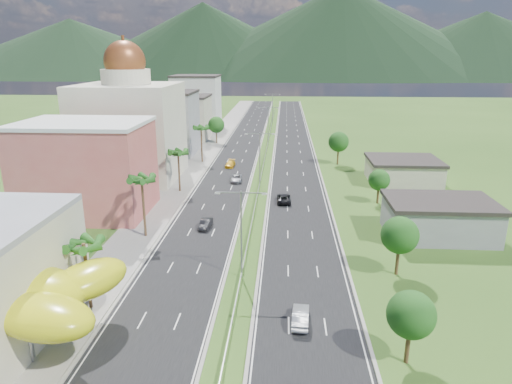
# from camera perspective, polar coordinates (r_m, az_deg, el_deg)

# --- Properties ---
(ground) EXTENTS (500.00, 500.00, 0.00)m
(ground) POSITION_cam_1_polar(r_m,az_deg,el_deg) (48.05, -2.95, -16.11)
(ground) COLOR #2D5119
(ground) RESTS_ON ground
(road_left) EXTENTS (11.00, 260.00, 0.04)m
(road_left) POSITION_cam_1_polar(r_m,az_deg,el_deg) (133.14, -1.82, 5.67)
(road_left) COLOR black
(road_left) RESTS_ON ground
(road_right) EXTENTS (11.00, 260.00, 0.04)m
(road_right) POSITION_cam_1_polar(r_m,az_deg,el_deg) (132.59, 4.68, 5.57)
(road_right) COLOR black
(road_right) RESTS_ON ground
(sidewalk_left) EXTENTS (7.00, 260.00, 0.12)m
(sidewalk_left) POSITION_cam_1_polar(r_m,az_deg,el_deg) (134.35, -5.87, 5.71)
(sidewalk_left) COLOR gray
(sidewalk_left) RESTS_ON ground
(median_guardrail) EXTENTS (0.10, 216.06, 0.76)m
(median_guardrail) POSITION_cam_1_polar(r_m,az_deg,el_deg) (114.93, 1.08, 4.15)
(median_guardrail) COLOR gray
(median_guardrail) RESTS_ON ground
(streetlight_median_b) EXTENTS (6.04, 0.25, 11.00)m
(streetlight_median_b) POSITION_cam_1_polar(r_m,az_deg,el_deg) (53.84, -1.86, -4.21)
(streetlight_median_b) COLOR gray
(streetlight_median_b) RESTS_ON ground
(streetlight_median_c) EXTENTS (6.04, 0.25, 11.00)m
(streetlight_median_c) POSITION_cam_1_polar(r_m,az_deg,el_deg) (92.16, 0.48, 4.82)
(streetlight_median_c) COLOR gray
(streetlight_median_c) RESTS_ON ground
(streetlight_median_d) EXTENTS (6.04, 0.25, 11.00)m
(streetlight_median_d) POSITION_cam_1_polar(r_m,az_deg,el_deg) (136.43, 1.53, 8.82)
(streetlight_median_d) COLOR gray
(streetlight_median_d) RESTS_ON ground
(streetlight_median_e) EXTENTS (6.04, 0.25, 11.00)m
(streetlight_median_e) POSITION_cam_1_polar(r_m,az_deg,el_deg) (181.06, 2.07, 10.85)
(streetlight_median_e) COLOR gray
(streetlight_median_e) RESTS_ON ground
(lime_canopy) EXTENTS (18.00, 15.00, 7.40)m
(lime_canopy) POSITION_cam_1_polar(r_m,az_deg,el_deg) (48.61, -28.25, -11.11)
(lime_canopy) COLOR #C3C513
(lime_canopy) RESTS_ON ground
(pink_shophouse) EXTENTS (20.00, 15.00, 15.00)m
(pink_shophouse) POSITION_cam_1_polar(r_m,az_deg,el_deg) (81.30, -20.40, 2.62)
(pink_shophouse) COLOR #BD544D
(pink_shophouse) RESTS_ON ground
(domed_building) EXTENTS (20.00, 20.00, 28.70)m
(domed_building) POSITION_cam_1_polar(r_m,az_deg,el_deg) (101.57, -15.49, 7.99)
(domed_building) COLOR beige
(domed_building) RESTS_ON ground
(midrise_grey) EXTENTS (16.00, 15.00, 16.00)m
(midrise_grey) POSITION_cam_1_polar(r_m,az_deg,el_deg) (125.44, -11.29, 8.35)
(midrise_grey) COLOR gray
(midrise_grey) RESTS_ON ground
(midrise_beige) EXTENTS (16.00, 15.00, 13.00)m
(midrise_beige) POSITION_cam_1_polar(r_m,az_deg,el_deg) (146.81, -9.09, 9.10)
(midrise_beige) COLOR #BAB399
(midrise_beige) RESTS_ON ground
(midrise_white) EXTENTS (16.00, 15.00, 18.00)m
(midrise_white) POSITION_cam_1_polar(r_m,az_deg,el_deg) (168.88, -7.44, 11.04)
(midrise_white) COLOR silver
(midrise_white) RESTS_ON ground
(shed_near) EXTENTS (15.00, 10.00, 5.00)m
(shed_near) POSITION_cam_1_polar(r_m,az_deg,el_deg) (72.91, 21.90, -3.26)
(shed_near) COLOR gray
(shed_near) RESTS_ON ground
(shed_far) EXTENTS (14.00, 12.00, 4.40)m
(shed_far) POSITION_cam_1_polar(r_m,az_deg,el_deg) (101.11, 17.89, 2.44)
(shed_far) COLOR #BAB399
(shed_far) RESTS_ON ground
(palm_tree_b) EXTENTS (3.60, 3.60, 8.10)m
(palm_tree_b) POSITION_cam_1_polar(r_m,az_deg,el_deg) (50.43, -20.71, -6.50)
(palm_tree_b) COLOR #47301C
(palm_tree_b) RESTS_ON ground
(palm_tree_c) EXTENTS (3.60, 3.60, 9.60)m
(palm_tree_c) POSITION_cam_1_polar(r_m,az_deg,el_deg) (67.58, -14.10, 1.28)
(palm_tree_c) COLOR #47301C
(palm_tree_c) RESTS_ON ground
(palm_tree_d) EXTENTS (3.60, 3.60, 8.60)m
(palm_tree_d) POSITION_cam_1_polar(r_m,az_deg,el_deg) (89.33, -9.71, 4.70)
(palm_tree_d) COLOR #47301C
(palm_tree_d) RESTS_ON ground
(palm_tree_e) EXTENTS (3.60, 3.60, 9.40)m
(palm_tree_e) POSITION_cam_1_polar(r_m,az_deg,el_deg) (113.25, -6.88, 7.80)
(palm_tree_e) COLOR #47301C
(palm_tree_e) RESTS_ON ground
(leafy_tree_lfar) EXTENTS (4.90, 4.90, 8.05)m
(leafy_tree_lfar) POSITION_cam_1_polar(r_m,az_deg,el_deg) (138.03, -4.99, 8.36)
(leafy_tree_lfar) COLOR #47301C
(leafy_tree_lfar) RESTS_ON ground
(leafy_tree_ra) EXTENTS (4.20, 4.20, 6.90)m
(leafy_tree_ra) POSITION_cam_1_polar(r_m,az_deg,el_deg) (42.49, 18.82, -14.34)
(leafy_tree_ra) COLOR #47301C
(leafy_tree_ra) RESTS_ON ground
(leafy_tree_rb) EXTENTS (4.55, 4.55, 7.47)m
(leafy_tree_rb) POSITION_cam_1_polar(r_m,az_deg,el_deg) (57.80, 17.54, -5.19)
(leafy_tree_rb) COLOR #47301C
(leafy_tree_rb) RESTS_ON ground
(leafy_tree_rc) EXTENTS (3.85, 3.85, 6.33)m
(leafy_tree_rc) POSITION_cam_1_polar(r_m,az_deg,el_deg) (84.63, 15.14, 1.45)
(leafy_tree_rc) COLOR #47301C
(leafy_tree_rc) RESTS_ON ground
(leafy_tree_rd) EXTENTS (4.90, 4.90, 8.05)m
(leafy_tree_rd) POSITION_cam_1_polar(r_m,az_deg,el_deg) (112.63, 10.29, 6.19)
(leafy_tree_rd) COLOR #47301C
(leafy_tree_rd) RESTS_ON ground
(mountain_ridge) EXTENTS (860.00, 140.00, 90.00)m
(mountain_ridge) POSITION_cam_1_polar(r_m,az_deg,el_deg) (493.73, 10.31, 13.73)
(mountain_ridge) COLOR black
(mountain_ridge) RESTS_ON ground
(car_dark_left) EXTENTS (1.84, 4.31, 1.38)m
(car_dark_left) POSITION_cam_1_polar(r_m,az_deg,el_deg) (71.62, -6.33, -3.95)
(car_dark_left) COLOR black
(car_dark_left) RESTS_ON road_left
(car_silver_mid_left) EXTENTS (2.60, 5.07, 1.37)m
(car_silver_mid_left) POSITION_cam_1_polar(r_m,az_deg,el_deg) (96.72, -2.50, 1.72)
(car_silver_mid_left) COLOR #9C9EA4
(car_silver_mid_left) RESTS_ON road_left
(car_yellow_far_left) EXTENTS (2.25, 5.01, 1.42)m
(car_yellow_far_left) POSITION_cam_1_polar(r_m,az_deg,el_deg) (109.38, -3.24, 3.53)
(car_yellow_far_left) COLOR gold
(car_yellow_far_left) RESTS_ON road_left
(car_silver_right) EXTENTS (1.94, 4.77, 1.54)m
(car_silver_right) POSITION_cam_1_polar(r_m,az_deg,el_deg) (47.83, 5.59, -15.19)
(car_silver_right) COLOR #B0B2B9
(car_silver_right) RESTS_ON road_right
(car_dark_far_right) EXTENTS (2.63, 5.42, 1.49)m
(car_dark_far_right) POSITION_cam_1_polar(r_m,az_deg,el_deg) (83.37, 3.50, -0.78)
(car_dark_far_right) COLOR black
(car_dark_far_right) RESTS_ON road_right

